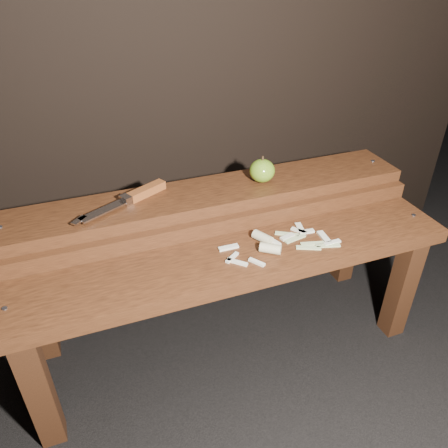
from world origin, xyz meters
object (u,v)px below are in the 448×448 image
object	(u,v)px
apple	(262,171)
bench_front_tier	(240,278)
bench_rear_tier	(212,216)
knife	(136,196)

from	to	relation	value
apple	bench_front_tier	bearing A→B (deg)	-124.90
bench_rear_tier	apple	world-z (taller)	apple
bench_rear_tier	knife	world-z (taller)	knife
bench_rear_tier	knife	bearing A→B (deg)	173.38
bench_front_tier	bench_rear_tier	bearing A→B (deg)	90.00
bench_front_tier	knife	world-z (taller)	knife
bench_front_tier	apple	bearing A→B (deg)	55.10
bench_rear_tier	bench_front_tier	bearing A→B (deg)	-90.00
bench_rear_tier	knife	xyz separation A→B (m)	(-0.21, 0.02, 0.10)
bench_rear_tier	apple	xyz separation A→B (m)	(0.16, 0.00, 0.12)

